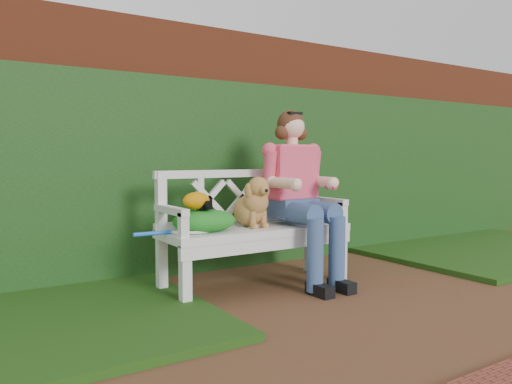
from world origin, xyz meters
TOP-DOWN VIEW (x-y plane):
  - ground at (0.00, 0.00)m, footprint 60.00×60.00m
  - brick_wall at (0.00, 1.90)m, footprint 10.00×0.30m
  - ivy_hedge at (0.00, 1.68)m, footprint 10.00×0.18m
  - grass_right at (2.40, 0.90)m, footprint 2.60×2.00m
  - garden_bench at (-0.51, 0.91)m, footprint 1.59×0.62m
  - seated_woman at (-0.15, 0.89)m, footprint 0.84×0.94m
  - dog at (-0.55, 0.92)m, footprint 0.36×0.42m
  - tennis_racket at (-1.09, 0.92)m, footprint 0.67×0.42m
  - green_bag at (-0.97, 0.90)m, footprint 0.55×0.47m
  - camera_item at (-0.98, 0.89)m, footprint 0.13×0.11m
  - baseball_glove at (-1.03, 0.90)m, footprint 0.20×0.15m

SIDE VIEW (x-z plane):
  - ground at x=0.00m, z-range 0.00..0.00m
  - grass_right at x=2.40m, z-range 0.00..0.05m
  - garden_bench at x=-0.51m, z-range 0.00..0.48m
  - tennis_racket at x=-1.09m, z-range 0.48..0.51m
  - green_bag at x=-0.97m, z-range 0.48..0.64m
  - dog at x=-0.55m, z-range 0.48..0.88m
  - camera_item at x=-0.98m, z-range 0.64..0.72m
  - seated_woman at x=-0.15m, z-range 0.00..1.38m
  - baseball_glove at x=-1.03m, z-range 0.64..0.77m
  - ivy_hedge at x=0.00m, z-range 0.00..1.70m
  - brick_wall at x=0.00m, z-range 0.00..2.20m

